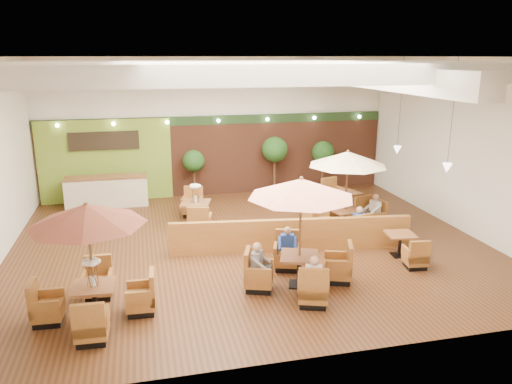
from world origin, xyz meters
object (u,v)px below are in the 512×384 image
object	(u,v)px
topiary_1	(275,152)
diner_3	(358,220)
service_counter	(107,192)
table_2	(347,177)
booth_divider	(291,235)
diner_1	(287,243)
table_5	(336,205)
topiary_2	(323,154)
table_1	(301,213)
diner_0	(313,275)
diner_4	(374,208)
table_4	(400,245)
table_3	(196,211)
table_0	(89,241)
topiary_0	(194,163)
diner_2	(259,261)

from	to	relation	value
topiary_1	diner_3	xyz separation A→B (m)	(1.01, -5.92, -1.06)
service_counter	table_2	xyz separation A→B (m)	(7.61, -4.72, 1.26)
booth_divider	topiary_1	bearing A→B (deg)	86.71
diner_1	diner_3	size ratio (longest dim) A/B	1.00
table_5	topiary_2	bearing A→B (deg)	62.18
table_1	diner_0	world-z (taller)	table_1
diner_0	diner_4	bearing A→B (deg)	65.73
booth_divider	diner_4	distance (m)	3.36
service_counter	diner_3	size ratio (longest dim) A/B	4.19
topiary_2	table_2	bearing A→B (deg)	-102.20
table_2	table_4	bearing A→B (deg)	-81.56
table_1	table_5	world-z (taller)	table_1
service_counter	diner_0	world-z (taller)	diner_0
table_4	diner_0	size ratio (longest dim) A/B	3.05
topiary_1	table_3	bearing A→B (deg)	-138.65
table_0	diner_4	world-z (taller)	table_0
table_4	topiary_2	bearing A→B (deg)	94.86
booth_divider	topiary_2	world-z (taller)	topiary_2
diner_3	table_2	bearing A→B (deg)	80.94
table_4	diner_0	bearing A→B (deg)	-139.67
booth_divider	table_1	distance (m)	2.66
diner_1	diner_3	distance (m)	2.96
table_0	table_2	bearing A→B (deg)	30.29
service_counter	table_0	world-z (taller)	table_0
table_3	topiary_0	bearing A→B (deg)	99.93
booth_divider	topiary_2	distance (m)	6.97
topiary_0	diner_2	world-z (taller)	topiary_0
table_0	diner_2	size ratio (longest dim) A/B	3.49
table_0	table_1	size ratio (longest dim) A/B	0.91
table_1	diner_3	distance (m)	3.74
table_5	diner_2	distance (m)	6.53
topiary_2	diner_0	size ratio (longest dim) A/B	2.79
booth_divider	table_1	size ratio (longest dim) A/B	2.44
booth_divider	topiary_1	xyz separation A→B (m)	(1.14, 6.08, 1.29)
table_3	table_5	distance (m)	5.00
table_5	diner_4	distance (m)	1.86
service_counter	topiary_2	distance (m)	8.74
service_counter	topiary_2	size ratio (longest dim) A/B	1.41
topiary_2	diner_3	size ratio (longest dim) A/B	2.98
topiary_0	table_5	bearing A→B (deg)	-34.26
diner_0	diner_1	distance (m)	2.05
booth_divider	table_1	bearing A→B (deg)	-94.98
booth_divider	diner_0	xyz separation A→B (m)	(-0.48, -3.24, 0.26)
topiary_0	diner_4	xyz separation A→B (m)	(5.28, -4.92, -0.74)
table_1	diner_3	xyz separation A→B (m)	(2.64, 2.38, -1.16)
topiary_0	topiary_2	size ratio (longest dim) A/B	0.93
table_1	topiary_1	xyz separation A→B (m)	(1.63, 8.29, -0.11)
topiary_1	diner_2	bearing A→B (deg)	-107.74
topiary_2	table_5	bearing A→B (deg)	-101.70
booth_divider	topiary_1	size ratio (longest dim) A/B	2.95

